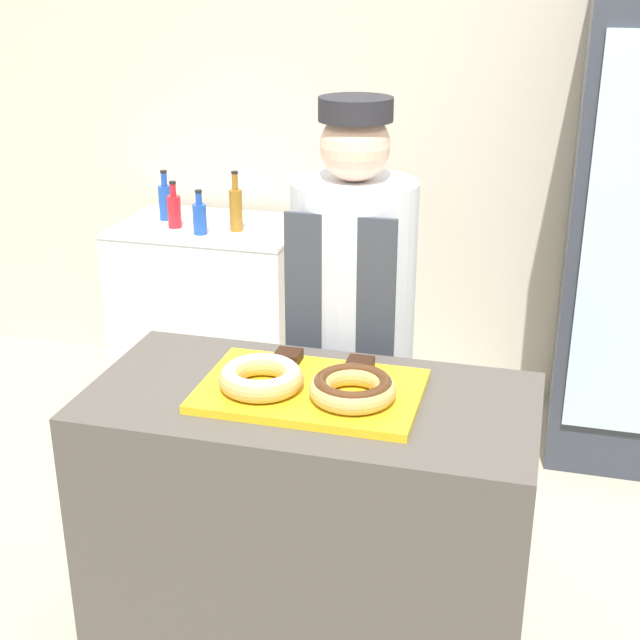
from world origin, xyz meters
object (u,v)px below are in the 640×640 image
donut_chocolate_glaze (353,387)px  bottle_red (174,210)px  donut_light_glaze (261,376)px  bottle_blue (200,217)px  bottle_blue_b (165,201)px  brownie_back_left (288,357)px  chest_freezer (214,311)px  brownie_back_right (360,365)px  bottle_amber (236,208)px  beverage_fridge (640,233)px  baker_person (352,341)px  serving_tray (310,391)px

donut_chocolate_glaze → bottle_red: bottle_red is taller
donut_light_glaze → bottle_blue: (-0.84, 1.62, -0.05)m
bottle_blue → bottle_blue_b: 0.31m
brownie_back_left → chest_freezer: (-0.87, 1.60, -0.55)m
brownie_back_left → bottle_blue_b: bottle_blue_b is taller
brownie_back_right → bottle_amber: bearing=121.1°
chest_freezer → bottle_amber: 0.57m
beverage_fridge → chest_freezer: bearing=179.8°
baker_person → chest_freezer: size_ratio=1.88×
chest_freezer → beverage_fridge: bearing=-0.2°
bottle_amber → bottle_blue: bearing=-146.0°
donut_light_glaze → brownie_back_left: donut_light_glaze is taller
donut_chocolate_glaze → brownie_back_left: size_ratio=3.19×
donut_light_glaze → chest_freezer: bearing=115.7°
brownie_back_right → chest_freezer: bearing=124.2°
brownie_back_left → bottle_blue_b: (-1.11, 1.63, -0.02)m
beverage_fridge → bottle_blue_b: size_ratio=8.23×
baker_person → serving_tray: bearing=-88.3°
brownie_back_right → beverage_fridge: bearing=62.0°
beverage_fridge → baker_person: bearing=-130.0°
bottle_amber → baker_person: bearing=-53.8°
brownie_back_right → beverage_fridge: (0.84, 1.59, -0.00)m
donut_light_glaze → donut_chocolate_glaze: 0.25m
beverage_fridge → chest_freezer: size_ratio=2.24×
brownie_back_left → baker_person: baker_person is taller
donut_light_glaze → bottle_red: bearing=120.4°
bottle_amber → serving_tray: bearing=-63.9°
donut_chocolate_glaze → bottle_blue: bearing=123.9°
bottle_red → bottle_blue: bearing=-24.7°
donut_light_glaze → bottle_amber: 1.85m
serving_tray → brownie_back_left: brownie_back_left is taller
serving_tray → baker_person: baker_person is taller
beverage_fridge → bottle_blue: beverage_fridge is taller
bottle_blue_b → donut_chocolate_glaze: bearing=-53.5°
brownie_back_right → baker_person: bearing=105.7°
brownie_back_left → bottle_blue_b: size_ratio=0.30×
chest_freezer → bottle_amber: bottle_amber is taller
serving_tray → brownie_back_right: bearing=53.0°
donut_chocolate_glaze → bottle_red: size_ratio=1.05×
beverage_fridge → bottle_blue_b: (-2.17, 0.04, -0.01)m
beverage_fridge → serving_tray: bearing=-118.8°
chest_freezer → donut_light_glaze: bearing=-64.3°
serving_tray → beverage_fridge: size_ratio=0.30×
donut_light_glaze → chest_freezer: size_ratio=0.26×
chest_freezer → bottle_amber: size_ratio=3.17×
brownie_back_left → brownie_back_right: same height
brownie_back_left → bottle_amber: bottle_amber is taller
donut_light_glaze → chest_freezer: 2.05m
baker_person → bottle_red: (-1.10, 1.08, 0.10)m
bottle_blue_b → donut_light_glaze: bearing=-59.0°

